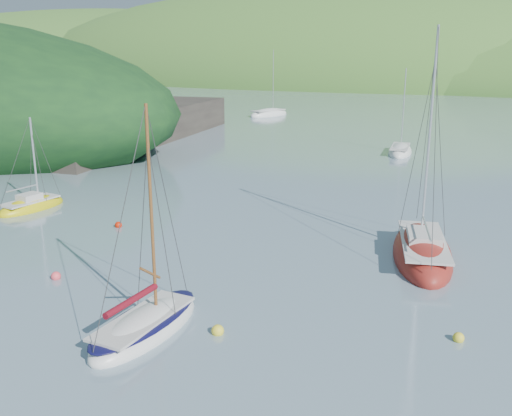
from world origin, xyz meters
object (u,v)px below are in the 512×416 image
at_px(distant_sloop_a, 400,152).
at_px(sloop_red, 422,254).
at_px(daysailer_white, 146,327).
at_px(sailboat_yellow, 32,206).
at_px(distant_sloop_c, 269,115).

bearing_deg(distant_sloop_a, sloop_red, -83.59).
bearing_deg(sloop_red, daysailer_white, -137.29).
bearing_deg(sloop_red, sailboat_yellow, 169.28).
relative_size(daysailer_white, sailboat_yellow, 1.38).
bearing_deg(daysailer_white, distant_sloop_a, 89.82).
xyz_separation_m(daysailer_white, sloop_red, (7.22, 12.21, 0.02)).
bearing_deg(distant_sloop_c, sailboat_yellow, -62.00).
relative_size(sailboat_yellow, distant_sloop_a, 0.72).
distance_m(sloop_red, sailboat_yellow, 23.99).
distance_m(sloop_red, distant_sloop_c, 60.95).
distance_m(distant_sloop_a, distant_sloop_c, 34.23).
height_order(daysailer_white, distant_sloop_c, distant_sloop_c).
height_order(daysailer_white, sailboat_yellow, daysailer_white).
distance_m(daysailer_white, sloop_red, 14.19).
xyz_separation_m(sloop_red, distant_sloop_c, (-33.38, 51.00, -0.04)).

